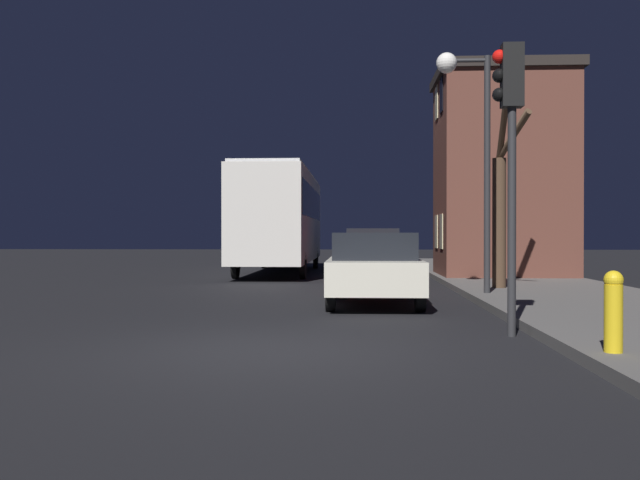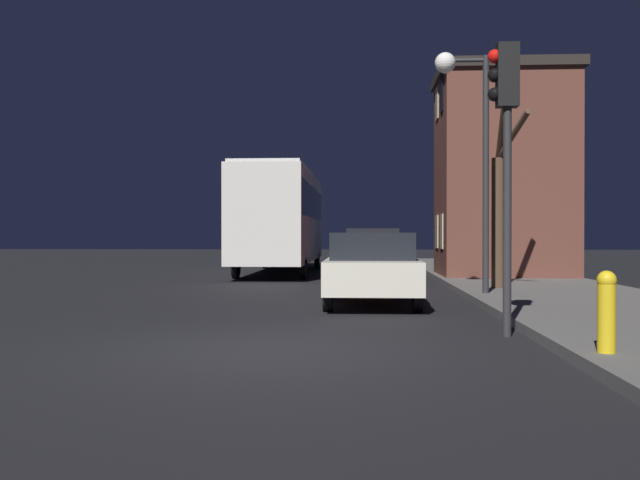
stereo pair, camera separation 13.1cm
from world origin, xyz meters
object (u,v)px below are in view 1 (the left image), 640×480
(streetlamp, at_px, (467,118))
(traffic_light, at_px, (510,126))
(car_far_lane, at_px, (364,251))
(bare_tree, at_px, (502,201))
(fire_hydrant, at_px, (613,309))
(car_near_lane, at_px, (374,267))
(bus, at_px, (281,214))
(car_mid_lane, at_px, (372,254))

(streetlamp, distance_m, traffic_light, 5.87)
(car_far_lane, bearing_deg, bare_tree, -75.53)
(fire_hydrant, bearing_deg, traffic_light, 106.25)
(streetlamp, bearing_deg, fire_hydrant, -87.35)
(traffic_light, bearing_deg, streetlamp, 87.16)
(bare_tree, xyz_separation_m, car_near_lane, (-3.18, -2.82, -1.48))
(bare_tree, bearing_deg, bus, 124.67)
(bus, bearing_deg, fire_hydrant, -73.12)
(bare_tree, bearing_deg, fire_hydrant, -94.17)
(traffic_light, bearing_deg, car_far_lane, 95.38)
(traffic_light, relative_size, car_mid_lane, 0.92)
(traffic_light, xyz_separation_m, fire_hydrant, (0.66, -2.25, -2.37))
(streetlamp, xyz_separation_m, bare_tree, (1.07, 1.52, -1.79))
(traffic_light, distance_m, fire_hydrant, 3.33)
(car_mid_lane, bearing_deg, streetlamp, -71.16)
(bus, xyz_separation_m, fire_hydrant, (5.70, -18.79, -1.61))
(streetlamp, distance_m, car_near_lane, 4.11)
(car_near_lane, bearing_deg, car_mid_lane, 89.07)
(car_near_lane, bearing_deg, car_far_lane, 90.12)
(streetlamp, bearing_deg, car_near_lane, -148.31)
(fire_hydrant, bearing_deg, bus, 106.88)
(car_near_lane, distance_m, car_far_lane, 15.27)
(traffic_light, relative_size, bus, 0.38)
(traffic_light, bearing_deg, fire_hydrant, -73.75)
(car_near_lane, relative_size, car_mid_lane, 0.94)
(traffic_light, bearing_deg, bus, 106.96)
(car_mid_lane, bearing_deg, car_far_lane, 91.05)
(traffic_light, bearing_deg, car_mid_lane, 98.37)
(traffic_light, height_order, bus, traffic_light)
(car_mid_lane, xyz_separation_m, fire_hydrant, (2.37, -13.87, -0.23))
(bus, height_order, fire_hydrant, bus)
(traffic_light, relative_size, car_near_lane, 0.98)
(car_mid_lane, bearing_deg, bus, 124.15)
(streetlamp, height_order, car_far_lane, streetlamp)
(streetlamp, xyz_separation_m, bus, (-5.33, 10.77, -1.81))
(traffic_light, xyz_separation_m, car_mid_lane, (-1.71, 11.62, -2.14))
(bare_tree, xyz_separation_m, car_mid_lane, (-3.06, 4.33, -1.41))
(streetlamp, height_order, bus, streetlamp)
(traffic_light, xyz_separation_m, car_far_lane, (-1.86, 19.73, -2.22))
(streetlamp, xyz_separation_m, traffic_light, (-0.29, -5.77, -1.06))
(traffic_light, bearing_deg, bare_tree, 79.48)
(car_near_lane, height_order, car_far_lane, car_near_lane)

